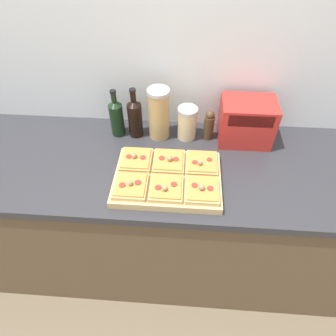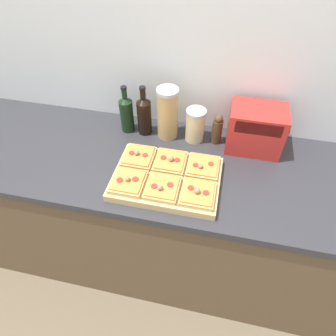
# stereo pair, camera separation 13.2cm
# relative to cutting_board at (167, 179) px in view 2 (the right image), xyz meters

# --- Properties ---
(ground_plane) EXTENTS (12.00, 12.00, 0.00)m
(ground_plane) POSITION_rel_cutting_board_xyz_m (-0.07, -0.20, -0.95)
(ground_plane) COLOR brown
(wall_back) EXTENTS (6.00, 0.06, 2.50)m
(wall_back) POSITION_rel_cutting_board_xyz_m (-0.07, 0.47, 0.30)
(wall_back) COLOR silver
(wall_back) RESTS_ON ground_plane
(kitchen_counter) EXTENTS (2.63, 0.67, 0.93)m
(kitchen_counter) POSITION_rel_cutting_board_xyz_m (-0.07, 0.12, -0.48)
(kitchen_counter) COLOR brown
(kitchen_counter) RESTS_ON ground_plane
(cutting_board) EXTENTS (0.47, 0.33, 0.04)m
(cutting_board) POSITION_rel_cutting_board_xyz_m (0.00, 0.00, 0.00)
(cutting_board) COLOR tan
(cutting_board) RESTS_ON kitchen_counter
(pizza_slice_back_left) EXTENTS (0.14, 0.15, 0.05)m
(pizza_slice_back_left) POSITION_rel_cutting_board_xyz_m (-0.15, 0.08, 0.03)
(pizza_slice_back_left) COLOR tan
(pizza_slice_back_left) RESTS_ON cutting_board
(pizza_slice_back_center) EXTENTS (0.14, 0.15, 0.05)m
(pizza_slice_back_center) POSITION_rel_cutting_board_xyz_m (0.00, 0.08, 0.03)
(pizza_slice_back_center) COLOR tan
(pizza_slice_back_center) RESTS_ON cutting_board
(pizza_slice_back_right) EXTENTS (0.14, 0.15, 0.05)m
(pizza_slice_back_right) POSITION_rel_cutting_board_xyz_m (0.15, 0.08, 0.03)
(pizza_slice_back_right) COLOR tan
(pizza_slice_back_right) RESTS_ON cutting_board
(pizza_slice_front_left) EXTENTS (0.14, 0.15, 0.05)m
(pizza_slice_front_left) POSITION_rel_cutting_board_xyz_m (-0.15, -0.08, 0.03)
(pizza_slice_front_left) COLOR tan
(pizza_slice_front_left) RESTS_ON cutting_board
(pizza_slice_front_center) EXTENTS (0.14, 0.15, 0.05)m
(pizza_slice_front_center) POSITION_rel_cutting_board_xyz_m (-0.00, -0.08, 0.03)
(pizza_slice_front_center) COLOR tan
(pizza_slice_front_center) RESTS_ON cutting_board
(pizza_slice_front_right) EXTENTS (0.14, 0.15, 0.05)m
(pizza_slice_front_right) POSITION_rel_cutting_board_xyz_m (0.15, -0.08, 0.03)
(pizza_slice_front_right) COLOR tan
(pizza_slice_front_right) RESTS_ON cutting_board
(olive_oil_bottle) EXTENTS (0.07, 0.07, 0.26)m
(olive_oil_bottle) POSITION_rel_cutting_board_xyz_m (-0.28, 0.32, 0.09)
(olive_oil_bottle) COLOR black
(olive_oil_bottle) RESTS_ON kitchen_counter
(wine_bottle) EXTENTS (0.07, 0.07, 0.27)m
(wine_bottle) POSITION_rel_cutting_board_xyz_m (-0.19, 0.32, 0.09)
(wine_bottle) COLOR black
(wine_bottle) RESTS_ON kitchen_counter
(grain_jar_tall) EXTENTS (0.11, 0.11, 0.27)m
(grain_jar_tall) POSITION_rel_cutting_board_xyz_m (-0.06, 0.32, 0.12)
(grain_jar_tall) COLOR tan
(grain_jar_tall) RESTS_ON kitchen_counter
(grain_jar_short) EXTENTS (0.10, 0.10, 0.17)m
(grain_jar_short) POSITION_rel_cutting_board_xyz_m (0.08, 0.32, 0.07)
(grain_jar_short) COLOR beige
(grain_jar_short) RESTS_ON kitchen_counter
(pepper_mill) EXTENTS (0.05, 0.05, 0.16)m
(pepper_mill) POSITION_rel_cutting_board_xyz_m (0.18, 0.32, 0.06)
(pepper_mill) COLOR #47331E
(pepper_mill) RESTS_ON kitchen_counter
(toaster_oven) EXTENTS (0.28, 0.18, 0.22)m
(toaster_oven) POSITION_rel_cutting_board_xyz_m (0.36, 0.32, 0.09)
(toaster_oven) COLOR red
(toaster_oven) RESTS_ON kitchen_counter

